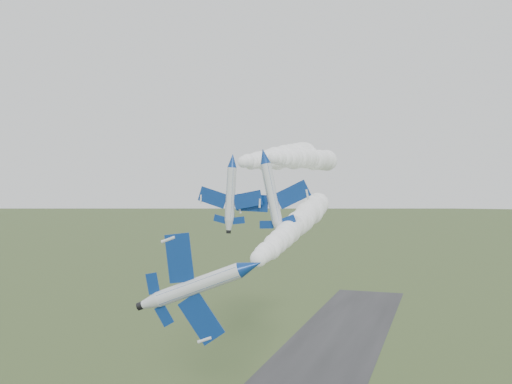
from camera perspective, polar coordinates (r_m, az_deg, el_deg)
jet_lead at (r=54.66m, az=-0.54°, el=-7.44°), size 4.47×13.26×10.27m
smoke_trail_jet_lead at (r=91.05m, az=4.23°, el=-3.11°), size 15.33×67.19×4.70m
jet_pair_left at (r=82.09m, az=-2.39°, el=3.18°), size 9.59×11.53×2.87m
smoke_trail_jet_pair_left at (r=111.51m, az=2.65°, el=3.46°), size 8.00×56.79×5.78m
jet_pair_right at (r=81.47m, az=0.79°, el=3.63°), size 10.66×13.04×3.71m
smoke_trail_jet_pair_right at (r=115.21m, az=5.22°, el=3.26°), size 7.65×62.53×4.87m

